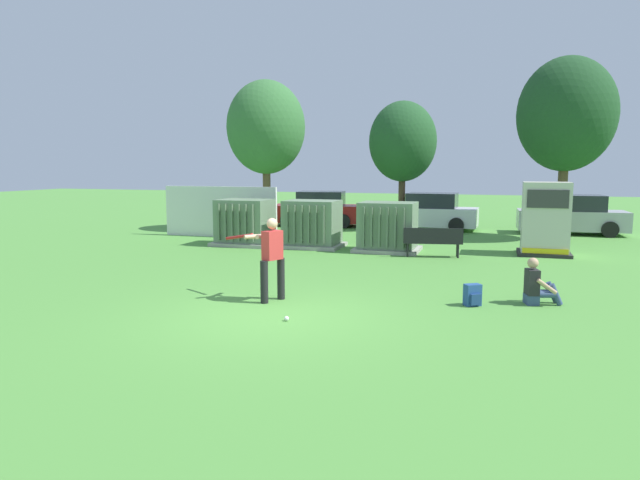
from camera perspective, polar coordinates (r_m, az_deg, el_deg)
name	(u,v)px	position (r m, az deg, el deg)	size (l,w,h in m)	color
ground_plane	(273,316)	(10.80, -4.74, -7.62)	(96.00, 96.00, 0.00)	#51933D
fence_panel	(220,212)	(22.80, -9.99, 2.81)	(4.80, 0.12, 2.00)	white
transformer_west	(245,223)	(20.41, -7.55, 1.73)	(2.10, 1.70, 1.62)	#9E9B93
transformer_mid_west	(312,224)	(19.66, -0.79, 1.57)	(2.10, 1.70, 1.62)	#9E9B93
transformer_mid_east	(388,227)	(18.83, 6.82, 1.26)	(2.10, 1.70, 1.62)	#9E9B93
generator_enclosure	(545,219)	(19.25, 21.67, 1.96)	(1.60, 1.40, 2.30)	#262626
park_bench	(433,240)	(17.81, 11.26, 0.00)	(1.84, 0.71, 0.92)	black
batter	(271,255)	(11.82, -4.99, -1.47)	(1.55, 0.93, 1.74)	black
sports_ball	(287,319)	(10.44, -3.38, -7.88)	(0.09, 0.09, 0.09)	white
seated_spectator	(537,286)	(12.40, 20.94, -4.34)	(0.78, 0.63, 0.96)	#384C75
backpack	(473,295)	(11.89, 15.08, -5.38)	(0.38, 0.37, 0.44)	#264C8C
tree_left	(266,128)	(25.09, -5.44, 11.16)	(3.39, 3.39, 6.47)	brown
tree_center_left	(403,142)	(25.31, 8.30, 9.73)	(2.93, 2.93, 5.60)	#4C3828
tree_center_right	(566,115)	(23.64, 23.50, 11.45)	(3.59, 3.59, 6.85)	brown
parked_car_leftmost	(319,210)	(26.66, -0.12, 3.05)	(4.40, 2.35, 1.62)	maroon
parked_car_left_of_center	(429,213)	(25.55, 10.92, 2.72)	(4.25, 2.02, 1.62)	silver
parked_car_right_of_center	(572,216)	(25.60, 24.01, 2.22)	(4.26, 2.04, 1.62)	#B2B2B7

